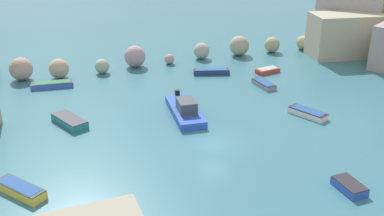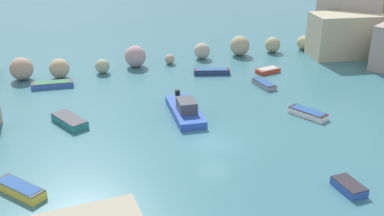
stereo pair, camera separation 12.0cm
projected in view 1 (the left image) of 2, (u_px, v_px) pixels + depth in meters
name	position (u px, v px, depth m)	size (l,w,h in m)	color
cove_water	(214.00, 144.00, 36.97)	(160.00, 160.00, 0.00)	#38707F
rock_breakwater	(149.00, 57.00, 55.04)	(41.75, 3.79, 2.54)	tan
channel_buoy	(197.00, 72.00, 52.26)	(0.61, 0.61, 0.61)	red
moored_boat_0	(264.00, 84.00, 48.94)	(1.46, 3.26, 0.51)	gray
moored_boat_2	(211.00, 71.00, 52.56)	(4.23, 2.22, 0.59)	navy
moored_boat_3	(185.00, 110.00, 41.94)	(2.97, 7.07, 1.71)	#294EB6
moored_boat_4	(268.00, 70.00, 53.05)	(2.89, 1.80, 0.53)	#BF3B29
moored_boat_5	(70.00, 121.00, 40.26)	(2.97, 4.13, 0.67)	teal
moored_boat_7	(308.00, 113.00, 41.90)	(2.64, 3.78, 0.58)	white
moored_boat_8	(20.00, 189.00, 30.46)	(3.37, 3.85, 0.66)	yellow
moored_boat_9	(349.00, 186.00, 30.84)	(1.41, 2.41, 0.61)	#2E50B3
moored_boat_10	(52.00, 84.00, 48.72)	(4.41, 1.72, 0.57)	#3960BF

